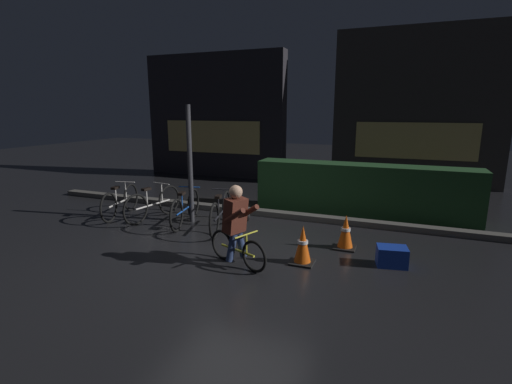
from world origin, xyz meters
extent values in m
plane|color=black|center=(0.00, 0.00, 0.00)|extent=(40.00, 40.00, 0.00)
cube|color=#56544F|center=(0.00, 2.20, 0.06)|extent=(12.00, 0.24, 0.12)
cube|color=#214723|center=(1.80, 3.10, 0.57)|extent=(4.80, 0.70, 1.14)
cube|color=#262328|center=(-3.66, 6.50, 2.11)|extent=(5.11, 0.50, 4.22)
cube|color=#F2D172|center=(-3.66, 6.23, 1.40)|extent=(3.58, 0.04, 1.10)
cube|color=#383330|center=(2.89, 7.20, 2.37)|extent=(4.97, 0.50, 4.74)
cube|color=#F2D172|center=(2.89, 6.93, 1.40)|extent=(3.48, 0.04, 1.10)
cylinder|color=#2D2D33|center=(-1.50, 1.20, 1.21)|extent=(0.10, 0.10, 2.43)
torus|color=black|center=(-3.28, 1.43, 0.32)|extent=(0.18, 0.64, 0.64)
torus|color=black|center=(-3.07, 0.50, 0.32)|extent=(0.18, 0.64, 0.64)
cylinder|color=silver|center=(-3.17, 0.97, 0.32)|extent=(0.24, 0.94, 0.04)
cylinder|color=silver|center=(-3.14, 0.80, 0.50)|extent=(0.03, 0.03, 0.36)
cube|color=black|center=(-3.14, 0.80, 0.68)|extent=(0.14, 0.22, 0.05)
cylinder|color=silver|center=(-3.23, 1.22, 0.52)|extent=(0.03, 0.03, 0.40)
cylinder|color=silver|center=(-3.23, 1.22, 0.73)|extent=(0.45, 0.12, 0.02)
torus|color=black|center=(-2.28, 1.52, 0.33)|extent=(0.14, 0.66, 0.66)
torus|color=black|center=(-2.42, 0.55, 0.33)|extent=(0.14, 0.66, 0.66)
cylinder|color=silver|center=(-2.35, 1.03, 0.33)|extent=(0.18, 0.98, 0.04)
cylinder|color=silver|center=(-2.37, 0.86, 0.51)|extent=(0.03, 0.03, 0.37)
cube|color=black|center=(-2.37, 0.86, 0.70)|extent=(0.13, 0.21, 0.05)
cylinder|color=silver|center=(-2.31, 1.30, 0.54)|extent=(0.03, 0.03, 0.42)
cylinder|color=silver|center=(-2.31, 1.30, 0.75)|extent=(0.46, 0.09, 0.02)
torus|color=black|center=(-1.60, 1.45, 0.33)|extent=(0.17, 0.65, 0.65)
torus|color=black|center=(-1.41, 0.50, 0.33)|extent=(0.17, 0.65, 0.65)
cylinder|color=#19479E|center=(-1.51, 0.98, 0.33)|extent=(0.23, 0.96, 0.04)
cylinder|color=#19479E|center=(-1.48, 0.81, 0.51)|extent=(0.03, 0.03, 0.36)
cube|color=black|center=(-1.48, 0.81, 0.69)|extent=(0.14, 0.22, 0.05)
cylinder|color=#19479E|center=(-1.56, 1.24, 0.53)|extent=(0.03, 0.03, 0.41)
cylinder|color=#19479E|center=(-1.56, 1.24, 0.74)|extent=(0.46, 0.11, 0.02)
torus|color=black|center=(-0.78, 1.40, 0.34)|extent=(0.20, 0.67, 0.67)
torus|color=black|center=(-0.55, 0.42, 0.34)|extent=(0.20, 0.67, 0.67)
cylinder|color=black|center=(-0.66, 0.91, 0.34)|extent=(0.27, 0.99, 0.04)
cylinder|color=black|center=(-0.62, 0.74, 0.53)|extent=(0.03, 0.03, 0.38)
cube|color=black|center=(-0.62, 0.74, 0.72)|extent=(0.14, 0.22, 0.05)
cylinder|color=black|center=(-0.73, 1.18, 0.55)|extent=(0.03, 0.03, 0.43)
cylinder|color=black|center=(-0.73, 1.18, 0.76)|extent=(0.45, 0.13, 0.02)
cube|color=black|center=(1.24, -0.10, 0.01)|extent=(0.36, 0.36, 0.03)
cone|color=#EA560F|center=(1.24, -0.10, 0.32)|extent=(0.26, 0.26, 0.58)
cylinder|color=white|center=(1.24, -0.10, 0.35)|extent=(0.16, 0.16, 0.05)
cube|color=black|center=(1.77, 0.79, 0.01)|extent=(0.36, 0.36, 0.03)
cone|color=#EA560F|center=(1.77, 0.79, 0.31)|extent=(0.26, 0.26, 0.56)
cylinder|color=white|center=(1.77, 0.79, 0.34)|extent=(0.16, 0.16, 0.05)
cube|color=#193DB7|center=(2.53, 0.30, 0.15)|extent=(0.49, 0.39, 0.30)
torus|color=black|center=(0.67, -0.68, 0.24)|extent=(0.46, 0.22, 0.48)
torus|color=black|center=(0.02, -0.41, 0.24)|extent=(0.46, 0.22, 0.48)
cylinder|color=gold|center=(0.34, -0.54, 0.24)|extent=(0.66, 0.30, 0.04)
cylinder|color=gold|center=(0.23, -0.49, 0.37)|extent=(0.03, 0.03, 0.26)
cube|color=black|center=(0.23, -0.49, 0.51)|extent=(0.22, 0.17, 0.05)
cylinder|color=gold|center=(0.52, -0.62, 0.39)|extent=(0.03, 0.03, 0.30)
cylinder|color=gold|center=(0.52, -0.62, 0.54)|extent=(0.20, 0.43, 0.02)
cylinder|color=navy|center=(0.36, -0.44, 0.30)|extent=(0.18, 0.23, 0.42)
cylinder|color=navy|center=(0.29, -0.63, 0.30)|extent=(0.18, 0.23, 0.42)
cube|color=#512319|center=(0.31, -0.53, 0.79)|extent=(0.36, 0.40, 0.54)
sphere|color=tan|center=(0.33, -0.53, 1.15)|extent=(0.20, 0.20, 0.20)
cylinder|color=#512319|center=(0.49, -0.45, 0.84)|extent=(0.40, 0.22, 0.29)
cylinder|color=#512319|center=(0.38, -0.71, 0.84)|extent=(0.40, 0.22, 0.29)
ellipsoid|color=black|center=(0.33, -0.32, 0.74)|extent=(0.36, 0.27, 0.24)
camera|label=1|loc=(2.54, -5.37, 2.32)|focal=26.07mm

